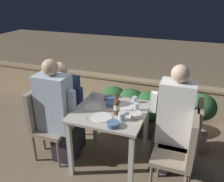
{
  "coord_description": "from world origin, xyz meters",
  "views": [
    {
      "loc": [
        0.85,
        -2.27,
        2.07
      ],
      "look_at": [
        0.0,
        0.06,
        0.98
      ],
      "focal_mm": 38.0,
      "sensor_mm": 36.0,
      "label": 1
    }
  ],
  "objects": [
    {
      "name": "bowl_2",
      "position": [
        0.15,
        -0.31,
        0.79
      ],
      "size": [
        0.14,
        0.14,
        0.05
      ],
      "color": "#4C709E",
      "rests_on": "dining_table"
    },
    {
      "name": "fork_0",
      "position": [
        -0.26,
        -0.26,
        0.76
      ],
      "size": [
        0.17,
        0.04,
        0.01
      ],
      "color": "silver",
      "rests_on": "dining_table"
    },
    {
      "name": "chair_left_far",
      "position": [
        -0.87,
        0.11,
        0.55
      ],
      "size": [
        0.41,
        0.41,
        0.93
      ],
      "color": "gray",
      "rests_on": "ground_plane"
    },
    {
      "name": "planter_hedge",
      "position": [
        0.02,
        0.82,
        0.38
      ],
      "size": [
        0.99,
        0.47,
        0.68
      ],
      "color": "brown",
      "rests_on": "ground_plane"
    },
    {
      "name": "dining_table",
      "position": [
        0.0,
        0.0,
        0.64
      ],
      "size": [
        0.83,
        0.8,
        0.76
      ],
      "color": "#BCB2A3",
      "rests_on": "ground_plane"
    },
    {
      "name": "glass_cup_1",
      "position": [
        0.29,
        0.1,
        0.8
      ],
      "size": [
        0.06,
        0.06,
        0.09
      ],
      "color": "silver",
      "rests_on": "dining_table"
    },
    {
      "name": "chair_left_near",
      "position": [
        -0.84,
        -0.13,
        0.55
      ],
      "size": [
        0.41,
        0.41,
        0.93
      ],
      "color": "gray",
      "rests_on": "ground_plane"
    },
    {
      "name": "bowl_1",
      "position": [
        -0.04,
        0.11,
        0.78
      ],
      "size": [
        0.11,
        0.11,
        0.05
      ],
      "color": "#4C709E",
      "rests_on": "dining_table"
    },
    {
      "name": "glass_cup_0",
      "position": [
        0.19,
        -0.17,
        0.8
      ],
      "size": [
        0.07,
        0.07,
        0.09
      ],
      "color": "silver",
      "rests_on": "dining_table"
    },
    {
      "name": "person_blue_shirt",
      "position": [
        -0.64,
        -0.13,
        0.67
      ],
      "size": [
        0.48,
        0.26,
        1.34
      ],
      "color": "#282833",
      "rests_on": "ground_plane"
    },
    {
      "name": "plate_1",
      "position": [
        -0.22,
        -0.0,
        0.76
      ],
      "size": [
        0.21,
        0.21,
        0.01
      ],
      "color": "silver",
      "rests_on": "dining_table"
    },
    {
      "name": "parapet_wall",
      "position": [
        0.0,
        1.45,
        0.31
      ],
      "size": [
        9.0,
        0.18,
        0.61
      ],
      "color": "tan",
      "rests_on": "ground_plane"
    },
    {
      "name": "bowl_3",
      "position": [
        0.32,
        -0.05,
        0.79
      ],
      "size": [
        0.14,
        0.14,
        0.05
      ],
      "color": "silver",
      "rests_on": "dining_table"
    },
    {
      "name": "person_navy_jumper",
      "position": [
        -0.67,
        0.11,
        0.62
      ],
      "size": [
        0.49,
        0.26,
        1.23
      ],
      "color": "#282833",
      "rests_on": "ground_plane"
    },
    {
      "name": "plate_2",
      "position": [
        -0.03,
        -0.19,
        0.76
      ],
      "size": [
        0.23,
        0.23,
        0.01
      ],
      "color": "white",
      "rests_on": "dining_table"
    },
    {
      "name": "plate_0",
      "position": [
        0.13,
        0.15,
        0.76
      ],
      "size": [
        0.21,
        0.21,
        0.01
      ],
      "color": "white",
      "rests_on": "dining_table"
    },
    {
      "name": "glass_cup_2",
      "position": [
        -0.3,
        0.21,
        0.81
      ],
      "size": [
        0.07,
        0.07,
        0.1
      ],
      "color": "silver",
      "rests_on": "dining_table"
    },
    {
      "name": "bowl_0",
      "position": [
        -0.11,
        0.25,
        0.78
      ],
      "size": [
        0.13,
        0.13,
        0.03
      ],
      "color": "#4C709E",
      "rests_on": "dining_table"
    },
    {
      "name": "potted_plant",
      "position": [
        1.01,
        0.67,
        0.5
      ],
      "size": [
        0.38,
        0.38,
        0.82
      ],
      "color": "#B2A899",
      "rests_on": "ground_plane"
    },
    {
      "name": "glass_cup_3",
      "position": [
        0.21,
        0.29,
        0.8
      ],
      "size": [
        0.06,
        0.06,
        0.08
      ],
      "color": "silver",
      "rests_on": "dining_table"
    },
    {
      "name": "chair_right_near",
      "position": [
        0.85,
        -0.15,
        0.55
      ],
      "size": [
        0.41,
        0.41,
        0.93
      ],
      "color": "gray",
      "rests_on": "ground_plane"
    },
    {
      "name": "beer_bottle",
      "position": [
        0.1,
        -0.06,
        0.86
      ],
      "size": [
        0.07,
        0.07,
        0.26
      ],
      "color": "brown",
      "rests_on": "dining_table"
    },
    {
      "name": "person_white_polo",
      "position": [
        0.69,
        0.13,
        0.68
      ],
      "size": [
        0.47,
        0.26,
        1.35
      ],
      "color": "#282833",
      "rests_on": "ground_plane"
    },
    {
      "name": "ground_plane",
      "position": [
        0.0,
        0.0,
        0.0
      ],
      "size": [
        16.0,
        16.0,
        0.0
      ],
      "primitive_type": "plane",
      "color": "#847056"
    },
    {
      "name": "chair_right_far",
      "position": [
        0.89,
        0.13,
        0.55
      ],
      "size": [
        0.41,
        0.41,
        0.93
      ],
      "color": "gray",
      "rests_on": "ground_plane"
    }
  ]
}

